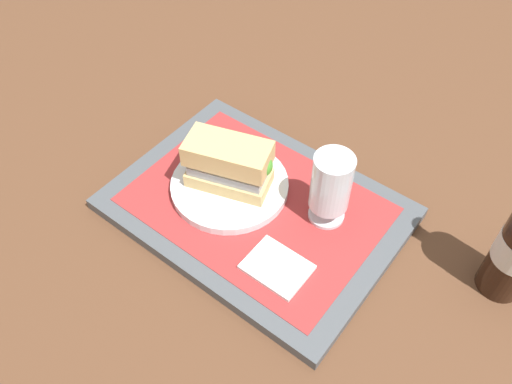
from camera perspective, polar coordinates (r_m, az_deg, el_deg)
name	(u,v)px	position (r m, az deg, el deg)	size (l,w,h in m)	color
ground_plane	(256,212)	(0.85, 0.00, -2.21)	(3.00, 3.00, 0.00)	brown
tray	(256,208)	(0.84, 0.00, -1.78)	(0.44, 0.32, 0.02)	#4C5156
placemat	(256,204)	(0.83, 0.00, -1.32)	(0.38, 0.27, 0.00)	#9E2D2D
plate	(231,184)	(0.85, -2.70, 0.89)	(0.19, 0.19, 0.01)	white
sandwich	(232,163)	(0.81, -2.61, 3.17)	(0.14, 0.10, 0.08)	tan
beer_glass	(331,186)	(0.77, 8.13, 0.65)	(0.06, 0.06, 0.12)	silver
napkin_folded	(277,267)	(0.76, 2.29, -8.15)	(0.09, 0.07, 0.01)	white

